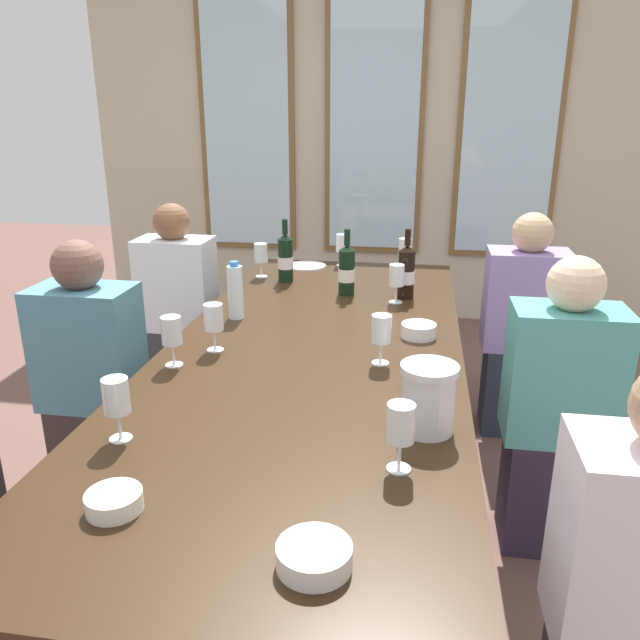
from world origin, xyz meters
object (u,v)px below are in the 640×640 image
(wine_bottle_0, at_px, (285,258))
(wine_glass_0, at_px, (405,248))
(water_bottle, at_px, (235,292))
(wine_glass_5, at_px, (381,331))
(tasting_bowl_1, at_px, (314,556))
(wine_glass_2, at_px, (214,318))
(wine_glass_6, at_px, (172,333))
(tasting_bowl_0, at_px, (114,501))
(wine_glass_1, at_px, (342,245))
(seated_person_4, at_px, (93,386))
(seated_person_0, at_px, (179,313))
(wine_glass_8, at_px, (116,397))
(wine_glass_3, at_px, (397,276))
(metal_pitcher, at_px, (428,398))
(wine_glass_7, at_px, (261,255))
(wine_glass_4, at_px, (401,426))
(wine_bottle_2, at_px, (406,272))
(tasting_bowl_3, at_px, (419,330))
(seated_person_5, at_px, (558,417))
(white_plate_0, at_px, (306,266))
(dining_table, at_px, (312,364))
(seated_person_1, at_px, (522,332))
(wine_bottle_1, at_px, (347,270))
(tasting_bowl_2, at_px, (426,381))
(seated_person_3, at_px, (640,609))

(wine_bottle_0, xyz_separation_m, wine_glass_0, (0.58, 0.30, 0.00))
(water_bottle, xyz_separation_m, wine_glass_5, (0.62, -0.39, 0.00))
(tasting_bowl_1, distance_m, wine_glass_2, 1.18)
(wine_glass_6, bearing_deg, tasting_bowl_0, -77.48)
(wine_glass_1, distance_m, seated_person_4, 1.54)
(wine_bottle_0, xyz_separation_m, seated_person_0, (-0.59, 0.03, -0.33))
(wine_glass_6, xyz_separation_m, wine_glass_8, (0.05, -0.49, 0.00))
(wine_glass_3, distance_m, wine_glass_8, 1.49)
(metal_pitcher, height_order, wine_bottle_0, wine_bottle_0)
(water_bottle, xyz_separation_m, wine_glass_7, (-0.06, 0.66, 0.00))
(wine_glass_3, relative_size, seated_person_0, 0.16)
(wine_glass_4, bearing_deg, tasting_bowl_1, -111.89)
(water_bottle, xyz_separation_m, wine_glass_0, (0.66, 0.90, 0.01))
(wine_glass_0, relative_size, wine_glass_7, 1.00)
(seated_person_0, bearing_deg, wine_bottle_2, -10.64)
(tasting_bowl_3, xyz_separation_m, wine_glass_4, (-0.04, -0.93, 0.09))
(wine_glass_7, relative_size, seated_person_5, 0.16)
(metal_pitcher, xyz_separation_m, wine_glass_1, (-0.46, 1.80, 0.02))
(white_plate_0, distance_m, tasting_bowl_0, 2.20)
(metal_pitcher, height_order, wine_glass_8, metal_pitcher)
(wine_glass_7, xyz_separation_m, seated_person_4, (-0.45, -0.95, -0.33))
(dining_table, relative_size, wine_glass_2, 15.53)
(wine_glass_7, height_order, seated_person_1, seated_person_1)
(wine_bottle_2, bearing_deg, wine_glass_4, -88.88)
(tasting_bowl_3, bearing_deg, seated_person_0, 149.55)
(seated_person_5, bearing_deg, wine_bottle_1, 140.85)
(white_plate_0, bearing_deg, tasting_bowl_2, -66.25)
(wine_glass_8, xyz_separation_m, seated_person_4, (-0.49, 0.72, -0.34))
(wine_glass_2, bearing_deg, seated_person_3, -33.73)
(wine_glass_7, bearing_deg, wine_bottle_0, -22.90)
(seated_person_1, bearing_deg, seated_person_4, -152.68)
(white_plate_0, distance_m, metal_pitcher, 1.86)
(metal_pitcher, distance_m, wine_glass_6, 0.90)
(white_plate_0, xyz_separation_m, tasting_bowl_3, (0.62, -1.01, 0.02))
(wine_glass_0, height_order, seated_person_3, seated_person_3)
(wine_bottle_1, distance_m, wine_glass_5, 0.83)
(wine_bottle_2, height_order, tasting_bowl_0, wine_bottle_2)
(wine_glass_0, xyz_separation_m, seated_person_1, (0.59, -0.28, -0.34))
(metal_pitcher, height_order, seated_person_3, seated_person_3)
(wine_bottle_1, relative_size, tasting_bowl_0, 2.49)
(wine_glass_6, distance_m, wine_glass_7, 1.18)
(seated_person_4, xyz_separation_m, seated_person_5, (1.76, 0.02, 0.00))
(wine_glass_1, xyz_separation_m, wine_glass_2, (-0.29, -1.33, 0.00))
(tasting_bowl_1, height_order, seated_person_3, seated_person_3)
(water_bottle, height_order, wine_glass_0, water_bottle)
(tasting_bowl_1, relative_size, wine_glass_4, 0.85)
(tasting_bowl_1, bearing_deg, white_plate_0, 100.66)
(wine_glass_5, bearing_deg, seated_person_4, 174.85)
(tasting_bowl_2, distance_m, seated_person_1, 1.30)
(wine_bottle_1, xyz_separation_m, wine_glass_4, (0.30, -1.46, 0.00))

